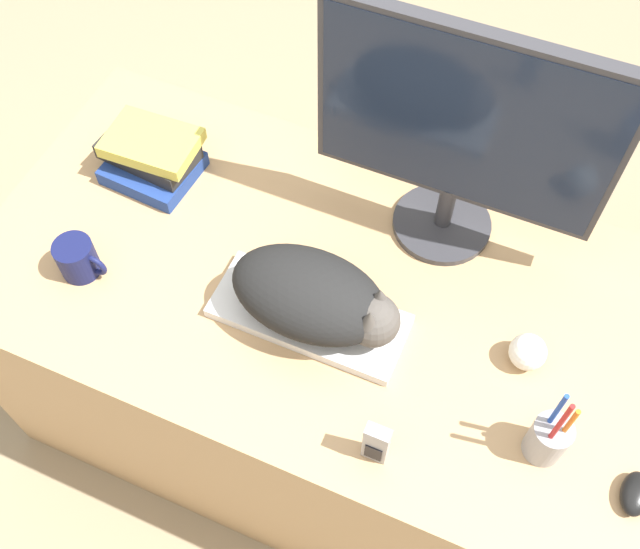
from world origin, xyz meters
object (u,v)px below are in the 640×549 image
at_px(coffee_mug, 78,259).
at_px(pen_cup, 548,438).
at_px(monitor, 463,131).
at_px(baseball, 528,352).
at_px(cat, 317,297).
at_px(computer_mouse, 635,494).
at_px(book_stack, 151,156).
at_px(phone, 376,443).
at_px(keyboard, 309,316).

height_order(coffee_mug, pen_cup, pen_cup).
height_order(monitor, baseball, monitor).
xyz_separation_m(pen_cup, baseball, (-0.08, 0.16, -0.02)).
relative_size(cat, computer_mouse, 4.09).
height_order(cat, book_stack, cat).
relative_size(monitor, book_stack, 2.52).
relative_size(coffee_mug, phone, 1.00).
height_order(keyboard, book_stack, book_stack).
relative_size(keyboard, book_stack, 1.72).
height_order(coffee_mug, phone, phone).
bearing_deg(phone, baseball, 55.65).
bearing_deg(phone, coffee_mug, 169.62).
bearing_deg(coffee_mug, cat, 9.21).
relative_size(computer_mouse, phone, 0.74).
bearing_deg(baseball, monitor, 135.76).
relative_size(keyboard, coffee_mug, 3.52).
bearing_deg(monitor, keyboard, -117.74).
xyz_separation_m(coffee_mug, baseball, (0.91, 0.16, -0.01)).
bearing_deg(phone, pen_cup, 25.25).
bearing_deg(computer_mouse, cat, 171.08).
bearing_deg(computer_mouse, keyboard, 171.30).
distance_m(computer_mouse, coffee_mug, 1.16).
bearing_deg(coffee_mug, monitor, 31.85).
bearing_deg(phone, computer_mouse, 13.71).
bearing_deg(phone, monitor, 95.47).
bearing_deg(keyboard, baseball, 10.91).
distance_m(monitor, computer_mouse, 0.72).
xyz_separation_m(computer_mouse, coffee_mug, (-1.16, 0.02, 0.03)).
xyz_separation_m(keyboard, monitor, (0.17, 0.33, 0.29)).
bearing_deg(keyboard, cat, 0.00).
bearing_deg(phone, keyboard, 136.61).
relative_size(keyboard, monitor, 0.68).
height_order(cat, phone, cat).
relative_size(cat, phone, 3.05).
bearing_deg(baseball, pen_cup, -64.92).
distance_m(phone, book_stack, 0.83).
bearing_deg(pen_cup, computer_mouse, -7.21).
height_order(computer_mouse, baseball, baseball).
relative_size(cat, baseball, 4.72).
xyz_separation_m(monitor, phone, (0.05, -0.54, -0.24)).
bearing_deg(monitor, book_stack, -170.49).
xyz_separation_m(monitor, computer_mouse, (0.50, -0.43, -0.28)).
height_order(cat, baseball, cat).
height_order(monitor, phone, monitor).
xyz_separation_m(baseball, book_stack, (-0.91, 0.14, 0.02)).
height_order(computer_mouse, pen_cup, pen_cup).
distance_m(cat, pen_cup, 0.49).
bearing_deg(coffee_mug, keyboard, 9.52).
xyz_separation_m(cat, baseball, (0.41, 0.08, -0.06)).
bearing_deg(coffee_mug, baseball, 10.17).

